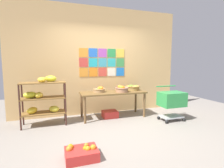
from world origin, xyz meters
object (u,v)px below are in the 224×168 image
(fruit_basket_back_left, at_px, (99,90))
(produce_crate_under_table, at_px, (110,114))
(fruit_basket_centre, at_px, (133,88))
(banana_shelf_unit, at_px, (42,97))
(fruit_basket_back_right, at_px, (122,89))
(display_table, at_px, (113,95))
(shopping_cart, at_px, (172,100))
(orange_crate_foreground, at_px, (81,153))

(fruit_basket_back_left, xyz_separation_m, produce_crate_under_table, (0.27, -0.06, -0.66))
(fruit_basket_centre, height_order, produce_crate_under_table, fruit_basket_centre)
(banana_shelf_unit, xyz_separation_m, fruit_basket_back_right, (1.94, -0.02, 0.09))
(banana_shelf_unit, distance_m, fruit_basket_back_right, 1.94)
(fruit_basket_centre, bearing_deg, display_table, -170.84)
(produce_crate_under_table, relative_size, shopping_cart, 0.46)
(banana_shelf_unit, xyz_separation_m, fruit_basket_centre, (2.34, 0.18, 0.08))
(fruit_basket_back_right, distance_m, orange_crate_foreground, 2.25)
(banana_shelf_unit, height_order, fruit_basket_centre, banana_shelf_unit)
(fruit_basket_back_left, distance_m, orange_crate_foreground, 2.10)
(shopping_cart, bearing_deg, fruit_basket_back_right, 156.66)
(display_table, distance_m, fruit_basket_back_right, 0.28)
(banana_shelf_unit, bearing_deg, display_table, 2.55)
(banana_shelf_unit, bearing_deg, shopping_cart, -12.10)
(fruit_basket_back_right, distance_m, produce_crate_under_table, 0.74)
(produce_crate_under_table, height_order, orange_crate_foreground, orange_crate_foreground)
(fruit_basket_back_left, bearing_deg, shopping_cart, -25.41)
(display_table, height_order, orange_crate_foreground, display_table)
(display_table, height_order, produce_crate_under_table, display_table)
(fruit_basket_back_left, xyz_separation_m, orange_crate_foreground, (-0.76, -1.85, -0.66))
(produce_crate_under_table, distance_m, shopping_cart, 1.61)
(fruit_basket_back_right, xyz_separation_m, shopping_cart, (1.08, -0.63, -0.25))
(display_table, height_order, shopping_cart, shopping_cart)
(fruit_basket_back_right, relative_size, orange_crate_foreground, 0.73)
(banana_shelf_unit, height_order, orange_crate_foreground, banana_shelf_unit)
(shopping_cart, bearing_deg, display_table, 157.38)
(banana_shelf_unit, relative_size, shopping_cart, 1.34)
(display_table, relative_size, shopping_cart, 2.00)
(display_table, relative_size, orange_crate_foreground, 3.55)
(fruit_basket_centre, relative_size, shopping_cart, 0.47)
(fruit_basket_back_right, height_order, shopping_cart, fruit_basket_back_right)
(orange_crate_foreground, distance_m, shopping_cart, 2.67)
(fruit_basket_back_right, relative_size, fruit_basket_back_left, 1.09)
(banana_shelf_unit, height_order, produce_crate_under_table, banana_shelf_unit)
(fruit_basket_back_left, bearing_deg, fruit_basket_centre, 2.39)
(fruit_basket_back_right, height_order, fruit_basket_centre, fruit_basket_back_right)
(display_table, xyz_separation_m, fruit_basket_back_right, (0.21, -0.10, 0.16))
(fruit_basket_back_right, bearing_deg, produce_crate_under_table, 162.25)
(fruit_basket_centre, bearing_deg, orange_crate_foreground, -132.50)
(display_table, bearing_deg, orange_crate_foreground, -122.04)
(fruit_basket_back_right, xyz_separation_m, orange_crate_foreground, (-1.33, -1.69, -0.67))
(banana_shelf_unit, relative_size, orange_crate_foreground, 2.38)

